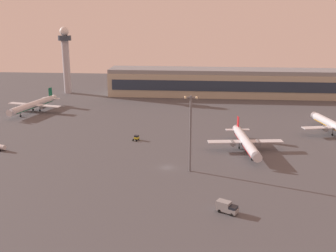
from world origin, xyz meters
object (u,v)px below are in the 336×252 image
airplane_terminal_side (335,126)px  catering_truck (227,207)px  pushback_tug (136,138)px  control_tower (66,55)px  apron_light_west (190,129)px  airplane_mid_apron (34,105)px  airplane_far_stand (246,141)px

airplane_terminal_side → catering_truck: bearing=-136.4°
pushback_tug → airplane_terminal_side: bearing=24.7°
control_tower → pushback_tug: size_ratio=12.04×
apron_light_west → catering_truck: bearing=-69.4°
control_tower → airplane_terminal_side: (142.05, -79.73, -20.06)m
airplane_terminal_side → airplane_mid_apron: 146.16m
pushback_tug → airplane_mid_apron: bearing=158.9°
airplane_mid_apron → pushback_tug: 74.64m
airplane_terminal_side → airplane_far_stand: bearing=-161.9°
pushback_tug → apron_light_west: 41.36m
apron_light_west → airplane_terminal_side: bearing=38.0°
catering_truck → airplane_mid_apron: bearing=-108.9°
control_tower → apron_light_west: 151.09m
airplane_far_stand → catering_truck: bearing=72.3°
control_tower → catering_truck: (92.85, -154.69, -22.15)m
airplane_far_stand → control_tower: bearing=-52.7°
control_tower → airplane_terminal_side: size_ratio=1.10×
apron_light_west → airplane_mid_apron: bearing=138.0°
airplane_mid_apron → pushback_tug: bearing=157.2°
pushback_tug → control_tower: bearing=136.5°
airplane_far_stand → catering_truck: airplane_far_stand is taller
airplane_mid_apron → apron_light_west: 112.87m
control_tower → airplane_far_stand: bearing=-45.4°
catering_truck → apron_light_west: bearing=-130.6°
catering_truck → apron_light_west: apron_light_west is taller
airplane_far_stand → catering_truck: (-9.42, -50.83, -1.96)m
pushback_tug → airplane_far_stand: bearing=2.4°
airplane_terminal_side → catering_truck: size_ratio=6.16×
control_tower → pushback_tug: 114.02m
airplane_far_stand → pushback_tug: size_ratio=10.64×
control_tower → airplane_far_stand: (102.27, -103.86, -20.20)m
pushback_tug → catering_truck: bearing=-46.4°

